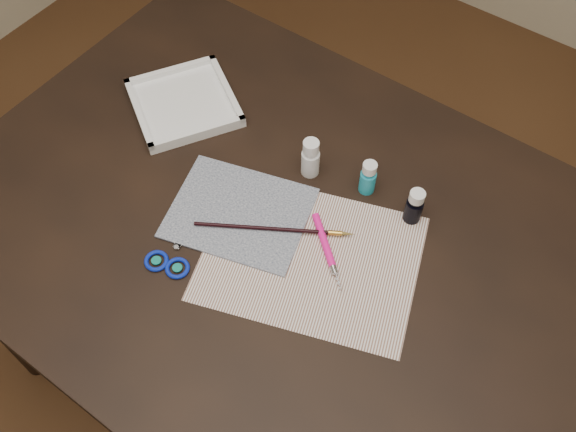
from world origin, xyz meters
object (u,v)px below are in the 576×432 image
Objects in this scene: paint_bottle_cyan at (368,177)px; scissors at (177,240)px; palette_tray at (184,103)px; canvas at (239,213)px; paper at (311,258)px; paint_bottle_white at (311,158)px; paint_bottle_navy at (414,206)px.

paint_bottle_cyan is 0.44× the size of scissors.
palette_tray is (-0.21, 0.26, 0.01)m from scissors.
paint_bottle_cyan reaches higher than canvas.
scissors is at bearing -126.05° from paint_bottle_cyan.
paint_bottle_white is at bearing 124.87° from paper.
paper is 0.21m from paint_bottle_navy.
paper is 0.19m from paint_bottle_cyan.
paint_bottle_cyan is 0.10m from paint_bottle_navy.
paper is 0.16m from canvas.
scissors is at bearing -152.89° from paper.
paint_bottle_white is at bearing -43.03° from scissors.
paint_bottle_white is 0.43× the size of palette_tray.
paper is at bearing -55.13° from paint_bottle_white.
paint_bottle_cyan reaches higher than palette_tray.
palette_tray is (-0.42, -0.04, -0.03)m from paint_bottle_cyan.
paint_bottle_white is at bearing 2.14° from palette_tray.
paint_bottle_navy is (0.22, 0.02, -0.00)m from paint_bottle_white.
paint_bottle_navy reaches higher than canvas.
paint_bottle_navy is at bearing -69.54° from scissors.
paper is at bearing -0.57° from canvas.
scissors is (-0.32, -0.29, -0.03)m from paint_bottle_navy.
paper is at bearing -19.33° from palette_tray.
canvas is 0.13m from scissors.
paper is at bearing -119.89° from paint_bottle_navy.
canvas is at bearing -131.19° from paint_bottle_cyan.
paint_bottle_white is 0.31m from palette_tray.
scissors is (-0.11, -0.27, -0.04)m from paint_bottle_white.
paint_bottle_white reaches higher than scissors.
palette_tray is (-0.53, -0.03, -0.03)m from paint_bottle_navy.
paint_bottle_cyan is 0.37× the size of palette_tray.
paint_bottle_navy is at bearing 33.78° from canvas.
palette_tray is at bearing 16.66° from scissors.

